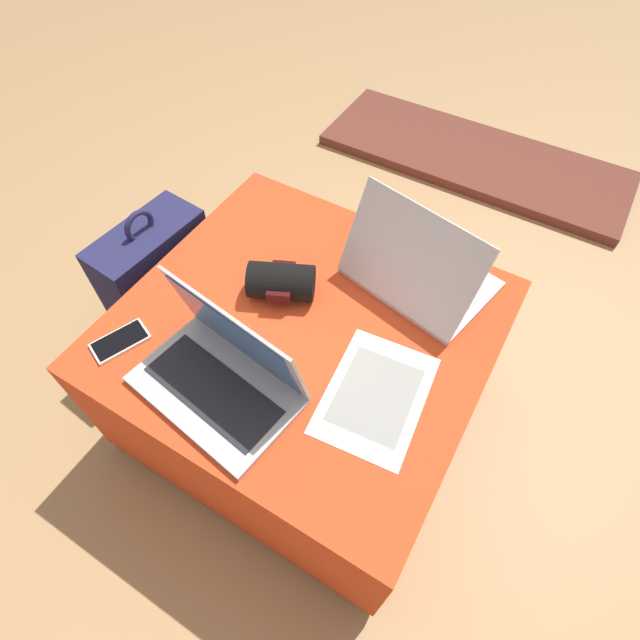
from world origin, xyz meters
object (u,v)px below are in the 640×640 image
at_px(laptop_near, 222,372).
at_px(paper_sheet, 376,395).
at_px(laptop_far, 417,271).
at_px(backpack, 162,288).
at_px(cell_phone, 120,341).
at_px(wrist_brace, 281,281).

xyz_separation_m(laptop_near, paper_sheet, (0.30, 0.14, -0.05)).
bearing_deg(paper_sheet, laptop_near, -160.44).
distance_m(laptop_far, paper_sheet, 0.35).
bearing_deg(laptop_near, backpack, 160.61).
bearing_deg(laptop_far, laptop_near, 75.62).
height_order(laptop_near, paper_sheet, laptop_near).
xyz_separation_m(laptop_near, cell_phone, (-0.28, -0.04, -0.04)).
relative_size(laptop_near, cell_phone, 2.65).
bearing_deg(laptop_near, laptop_far, 71.39).
relative_size(laptop_far, paper_sheet, 1.25).
xyz_separation_m(laptop_far, wrist_brace, (-0.28, -0.20, -0.01)).
xyz_separation_m(paper_sheet, wrist_brace, (-0.34, 0.14, 0.05)).
height_order(laptop_near, laptop_far, laptop_far).
bearing_deg(paper_sheet, laptop_far, 94.24).
bearing_deg(backpack, laptop_far, 111.31).
bearing_deg(wrist_brace, paper_sheet, -22.33).
relative_size(laptop_far, backpack, 0.72).
bearing_deg(paper_sheet, backpack, 165.80).
distance_m(paper_sheet, wrist_brace, 0.37).
relative_size(paper_sheet, wrist_brace, 1.68).
bearing_deg(laptop_far, paper_sheet, 112.62).
relative_size(laptop_far, wrist_brace, 2.11).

